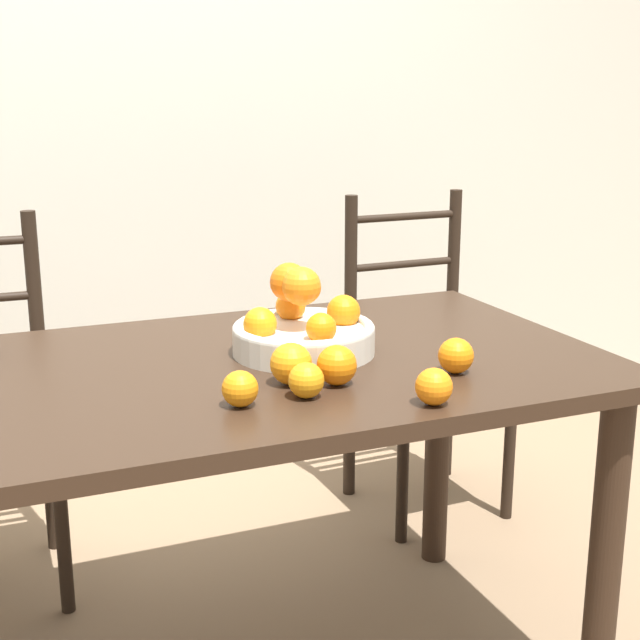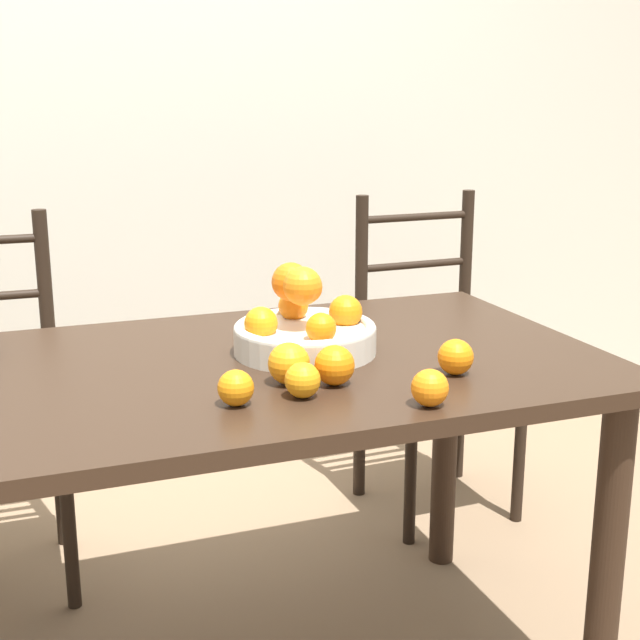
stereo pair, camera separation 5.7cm
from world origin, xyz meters
TOP-DOWN VIEW (x-y plane):
  - wall_back at (0.00, 1.44)m, footprint 8.00×0.06m
  - dining_table at (0.00, 0.00)m, footprint 1.52×0.86m
  - fruit_bowl at (0.15, 0.03)m, footprint 0.30×0.30m
  - orange_loose_0 at (0.38, -0.22)m, footprint 0.07×0.07m
  - orange_loose_1 at (0.13, -0.20)m, footprint 0.08×0.08m
  - orange_loose_2 at (0.05, -0.16)m, footprint 0.08×0.08m
  - orange_loose_3 at (0.05, -0.24)m, footprint 0.07×0.07m
  - orange_loose_4 at (0.25, -0.36)m, footprint 0.07×0.07m
  - orange_loose_5 at (-0.07, -0.24)m, footprint 0.07×0.07m
  - chair_right at (0.82, 0.70)m, footprint 0.43×0.41m

SIDE VIEW (x-z plane):
  - chair_right at x=0.82m, z-range -0.03..0.97m
  - dining_table at x=0.00m, z-range 0.28..1.05m
  - orange_loose_5 at x=-0.07m, z-range 0.77..0.84m
  - orange_loose_3 at x=0.05m, z-range 0.77..0.84m
  - orange_loose_4 at x=0.25m, z-range 0.77..0.84m
  - orange_loose_0 at x=0.38m, z-range 0.77..0.84m
  - orange_loose_1 at x=0.13m, z-range 0.77..0.85m
  - orange_loose_2 at x=0.05m, z-range 0.77..0.85m
  - fruit_bowl at x=0.15m, z-range 0.73..0.92m
  - wall_back at x=0.00m, z-range 0.00..2.60m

